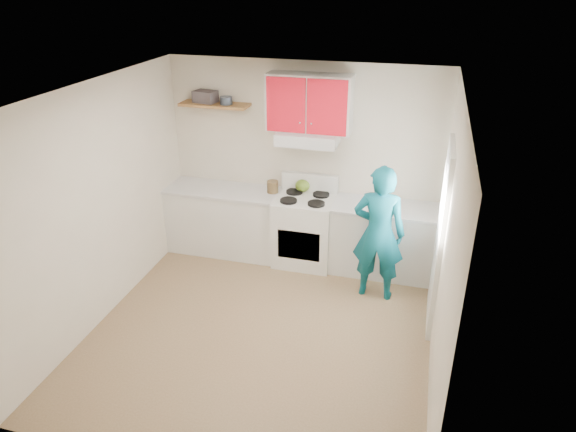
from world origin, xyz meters
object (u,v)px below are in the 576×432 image
(stove, at_px, (305,230))
(crock, at_px, (273,188))
(person, at_px, (379,233))
(tin, at_px, (226,100))
(kettle, at_px, (303,186))

(stove, xyz_separation_m, crock, (-0.46, 0.09, 0.53))
(crock, xyz_separation_m, person, (1.47, -0.65, -0.16))
(tin, bearing_deg, kettle, 3.79)
(kettle, distance_m, crock, 0.40)
(tin, relative_size, kettle, 0.82)
(kettle, height_order, person, person)
(stove, height_order, person, person)
(kettle, relative_size, person, 0.12)
(stove, xyz_separation_m, person, (1.01, -0.56, 0.37))
(tin, distance_m, person, 2.55)
(stove, bearing_deg, tin, 171.52)
(stove, height_order, tin, tin)
(kettle, bearing_deg, person, -49.75)
(person, bearing_deg, crock, -21.71)
(stove, distance_m, crock, 0.71)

